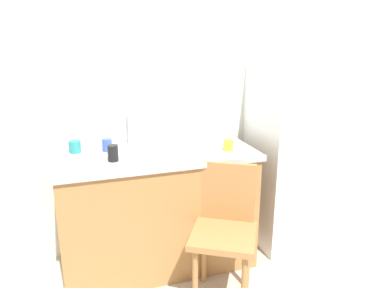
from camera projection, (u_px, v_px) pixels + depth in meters
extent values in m
cube|color=silver|center=(184.00, 84.00, 2.83)|extent=(4.80, 0.10, 2.64)
cube|color=#A87542|center=(158.00, 211.00, 2.67)|extent=(1.36, 0.60, 0.85)
cube|color=#B7B7BC|center=(156.00, 155.00, 2.54)|extent=(1.40, 0.64, 0.04)
cylinder|color=#B7B7BC|center=(129.00, 127.00, 2.68)|extent=(0.02, 0.02, 0.27)
cube|color=white|center=(288.00, 154.00, 2.91)|extent=(0.54, 0.57, 1.52)
cylinder|color=#A87542|center=(195.00, 280.00, 2.21)|extent=(0.04, 0.04, 0.45)
cylinder|color=#A87542|center=(244.00, 287.00, 2.15)|extent=(0.04, 0.04, 0.45)
cylinder|color=#A87542|center=(204.00, 253.00, 2.49)|extent=(0.04, 0.04, 0.45)
cylinder|color=#A87542|center=(247.00, 259.00, 2.43)|extent=(0.04, 0.04, 0.45)
cube|color=#A87542|center=(223.00, 235.00, 2.25)|extent=(0.55, 0.55, 0.04)
cube|color=#A87542|center=(228.00, 192.00, 2.37)|extent=(0.33, 0.21, 0.40)
cube|color=white|center=(198.00, 145.00, 2.61)|extent=(0.28, 0.20, 0.05)
cylinder|color=teal|center=(75.00, 147.00, 2.52)|extent=(0.08, 0.08, 0.08)
cylinder|color=blue|center=(107.00, 145.00, 2.55)|extent=(0.07, 0.07, 0.09)
cylinder|color=black|center=(113.00, 153.00, 2.34)|extent=(0.07, 0.07, 0.11)
cylinder|color=yellow|center=(228.00, 145.00, 2.56)|extent=(0.07, 0.07, 0.08)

